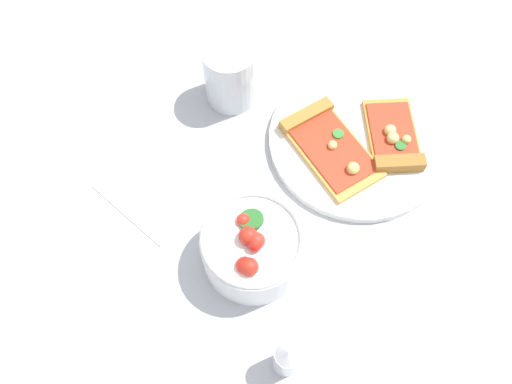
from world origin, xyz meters
TOP-DOWN VIEW (x-y plane):
  - ground_plane at (0.00, 0.00)m, footprint 2.40×2.40m
  - plate at (-0.01, -0.03)m, footprint 0.27×0.27m
  - pizza_slice_near at (0.01, 0.02)m, footprint 0.16×0.10m
  - pizza_slice_far at (-0.05, -0.06)m, footprint 0.14×0.13m
  - salad_bowl at (-0.05, 0.21)m, footprint 0.13×0.13m
  - soda_glass at (0.18, 0.07)m, footprint 0.08×0.08m
  - paper_napkin at (0.12, 0.25)m, footprint 0.16×0.14m
  - pepper_shaker at (-0.19, 0.27)m, footprint 0.03×0.03m

SIDE VIEW (x-z plane):
  - ground_plane at x=0.00m, z-range 0.00..0.00m
  - paper_napkin at x=0.12m, z-range 0.00..0.00m
  - plate at x=-0.01m, z-range 0.00..0.01m
  - pizza_slice_near at x=0.01m, z-range 0.01..0.03m
  - pizza_slice_far at x=-0.05m, z-range 0.01..0.03m
  - pepper_shaker at x=-0.19m, z-range 0.00..0.08m
  - salad_bowl at x=-0.05m, z-range -0.01..0.08m
  - soda_glass at x=0.18m, z-range 0.00..0.10m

